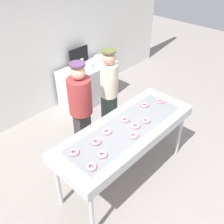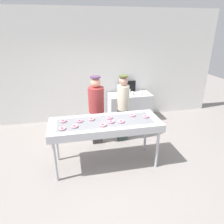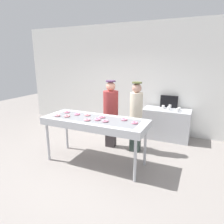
{
  "view_description": "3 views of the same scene",
  "coord_description": "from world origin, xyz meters",
  "px_view_note": "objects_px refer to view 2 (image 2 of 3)",
  "views": [
    {
      "loc": [
        -2.13,
        -1.73,
        3.28
      ],
      "look_at": [
        -0.0,
        0.28,
        1.14
      ],
      "focal_mm": 40.74,
      "sensor_mm": 36.0,
      "label": 1
    },
    {
      "loc": [
        -0.63,
        -3.63,
        2.74
      ],
      "look_at": [
        0.18,
        0.22,
        1.1
      ],
      "focal_mm": 32.72,
      "sensor_mm": 36.0,
      "label": 2
    },
    {
      "loc": [
        2.0,
        -3.52,
        2.21
      ],
      "look_at": [
        0.25,
        0.33,
        1.1
      ],
      "focal_mm": 32.25,
      "sensor_mm": 36.0,
      "label": 3
    }
  ],
  "objects_px": {
    "strawberry_donut_8": "(62,129)",
    "paper_cup_2": "(132,93)",
    "strawberry_donut_0": "(146,116)",
    "strawberry_donut_7": "(63,121)",
    "paper_cup_4": "(126,92)",
    "fryer_conveyor": "(105,125)",
    "paper_cup_3": "(141,94)",
    "strawberry_donut_3": "(92,119)",
    "menu_display": "(128,86)",
    "worker_assistant": "(123,106)",
    "paper_cup_0": "(129,91)",
    "strawberry_donut_4": "(75,126)",
    "strawberry_donut_5": "(80,121)",
    "worker_baker": "(96,106)",
    "strawberry_donut_1": "(121,121)",
    "prep_counter": "(130,107)",
    "paper_cup_1": "(140,92)",
    "strawberry_donut_9": "(103,125)",
    "strawberry_donut_6": "(110,118)",
    "strawberry_donut_10": "(111,122)",
    "strawberry_donut_2": "(132,115)"
  },
  "relations": [
    {
      "from": "strawberry_donut_8",
      "to": "paper_cup_2",
      "type": "height_order",
      "value": "strawberry_donut_8"
    },
    {
      "from": "strawberry_donut_0",
      "to": "strawberry_donut_7",
      "type": "bearing_deg",
      "value": 175.82
    },
    {
      "from": "strawberry_donut_8",
      "to": "paper_cup_4",
      "type": "xyz_separation_m",
      "value": [
        1.85,
        2.3,
        -0.13
      ]
    },
    {
      "from": "fryer_conveyor",
      "to": "paper_cup_3",
      "type": "xyz_separation_m",
      "value": [
        1.44,
        1.91,
        -0.03
      ]
    },
    {
      "from": "strawberry_donut_3",
      "to": "paper_cup_4",
      "type": "height_order",
      "value": "strawberry_donut_3"
    },
    {
      "from": "fryer_conveyor",
      "to": "strawberry_donut_3",
      "type": "xyz_separation_m",
      "value": [
        -0.26,
        0.12,
        0.1
      ]
    },
    {
      "from": "paper_cup_4",
      "to": "menu_display",
      "type": "height_order",
      "value": "menu_display"
    },
    {
      "from": "strawberry_donut_0",
      "to": "fryer_conveyor",
      "type": "bearing_deg",
      "value": -178.36
    },
    {
      "from": "worker_assistant",
      "to": "paper_cup_4",
      "type": "height_order",
      "value": "worker_assistant"
    },
    {
      "from": "strawberry_donut_8",
      "to": "paper_cup_0",
      "type": "distance_m",
      "value": 3.2
    },
    {
      "from": "strawberry_donut_8",
      "to": "worker_assistant",
      "type": "distance_m",
      "value": 1.81
    },
    {
      "from": "paper_cup_4",
      "to": "menu_display",
      "type": "distance_m",
      "value": 0.27
    },
    {
      "from": "strawberry_donut_7",
      "to": "worker_assistant",
      "type": "xyz_separation_m",
      "value": [
        1.43,
        0.77,
        -0.08
      ]
    },
    {
      "from": "strawberry_donut_8",
      "to": "paper_cup_4",
      "type": "height_order",
      "value": "strawberry_donut_8"
    },
    {
      "from": "fryer_conveyor",
      "to": "strawberry_donut_4",
      "type": "xyz_separation_m",
      "value": [
        -0.61,
        -0.13,
        0.1
      ]
    },
    {
      "from": "fryer_conveyor",
      "to": "strawberry_donut_3",
      "type": "height_order",
      "value": "strawberry_donut_3"
    },
    {
      "from": "strawberry_donut_5",
      "to": "worker_baker",
      "type": "height_order",
      "value": "worker_baker"
    },
    {
      "from": "strawberry_donut_1",
      "to": "strawberry_donut_5",
      "type": "distance_m",
      "value": 0.83
    },
    {
      "from": "worker_baker",
      "to": "worker_assistant",
      "type": "bearing_deg",
      "value": 163.76
    },
    {
      "from": "strawberry_donut_5",
      "to": "prep_counter",
      "type": "bearing_deg",
      "value": 50.48
    },
    {
      "from": "strawberry_donut_3",
      "to": "paper_cup_1",
      "type": "relative_size",
      "value": 1.38
    },
    {
      "from": "worker_baker",
      "to": "paper_cup_3",
      "type": "bearing_deg",
      "value": -163.1
    },
    {
      "from": "strawberry_donut_8",
      "to": "prep_counter",
      "type": "xyz_separation_m",
      "value": [
        1.97,
        2.25,
        -0.6
      ]
    },
    {
      "from": "strawberry_donut_5",
      "to": "strawberry_donut_9",
      "type": "relative_size",
      "value": 1.0
    },
    {
      "from": "worker_assistant",
      "to": "prep_counter",
      "type": "distance_m",
      "value": 1.37
    },
    {
      "from": "paper_cup_0",
      "to": "worker_assistant",
      "type": "bearing_deg",
      "value": -112.49
    },
    {
      "from": "paper_cup_1",
      "to": "paper_cup_4",
      "type": "height_order",
      "value": "same"
    },
    {
      "from": "strawberry_donut_6",
      "to": "worker_baker",
      "type": "distance_m",
      "value": 0.81
    },
    {
      "from": "strawberry_donut_5",
      "to": "strawberry_donut_7",
      "type": "height_order",
      "value": "same"
    },
    {
      "from": "strawberry_donut_10",
      "to": "worker_baker",
      "type": "height_order",
      "value": "worker_baker"
    },
    {
      "from": "strawberry_donut_4",
      "to": "worker_assistant",
      "type": "xyz_separation_m",
      "value": [
        1.21,
        1.05,
        -0.08
      ]
    },
    {
      "from": "fryer_conveyor",
      "to": "paper_cup_3",
      "type": "bearing_deg",
      "value": 52.98
    },
    {
      "from": "prep_counter",
      "to": "menu_display",
      "type": "distance_m",
      "value": 0.66
    },
    {
      "from": "worker_baker",
      "to": "menu_display",
      "type": "xyz_separation_m",
      "value": [
        1.19,
        1.43,
        0.03
      ]
    },
    {
      "from": "strawberry_donut_7",
      "to": "paper_cup_4",
      "type": "bearing_deg",
      "value": 47.04
    },
    {
      "from": "prep_counter",
      "to": "strawberry_donut_2",
      "type": "bearing_deg",
      "value": -105.42
    },
    {
      "from": "fryer_conveyor",
      "to": "worker_assistant",
      "type": "relative_size",
      "value": 1.3
    },
    {
      "from": "strawberry_donut_10",
      "to": "menu_display",
      "type": "bearing_deg",
      "value": 66.89
    },
    {
      "from": "fryer_conveyor",
      "to": "worker_assistant",
      "type": "distance_m",
      "value": 1.1
    },
    {
      "from": "strawberry_donut_7",
      "to": "prep_counter",
      "type": "bearing_deg",
      "value": 44.49
    },
    {
      "from": "menu_display",
      "to": "strawberry_donut_6",
      "type": "bearing_deg",
      "value": -114.85
    },
    {
      "from": "strawberry_donut_7",
      "to": "menu_display",
      "type": "relative_size",
      "value": 0.26
    },
    {
      "from": "worker_baker",
      "to": "strawberry_donut_10",
      "type": "bearing_deg",
      "value": 82.42
    },
    {
      "from": "strawberry_donut_3",
      "to": "paper_cup_0",
      "type": "bearing_deg",
      "value": 56.6
    },
    {
      "from": "prep_counter",
      "to": "strawberry_donut_6",
      "type": "bearing_deg",
      "value": -117.75
    },
    {
      "from": "worker_baker",
      "to": "menu_display",
      "type": "height_order",
      "value": "worker_baker"
    },
    {
      "from": "strawberry_donut_0",
      "to": "strawberry_donut_5",
      "type": "bearing_deg",
      "value": 177.41
    },
    {
      "from": "paper_cup_0",
      "to": "paper_cup_4",
      "type": "distance_m",
      "value": 0.24
    },
    {
      "from": "strawberry_donut_2",
      "to": "worker_assistant",
      "type": "relative_size",
      "value": 0.08
    },
    {
      "from": "strawberry_donut_2",
      "to": "strawberry_donut_8",
      "type": "bearing_deg",
      "value": -167.38
    }
  ]
}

